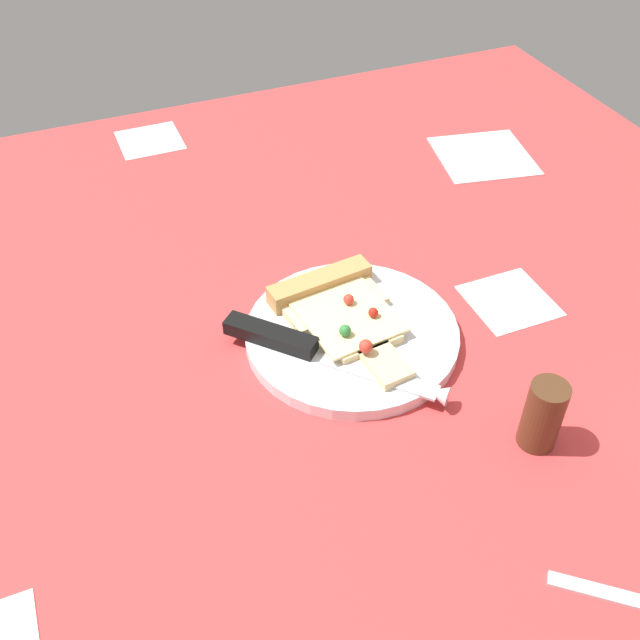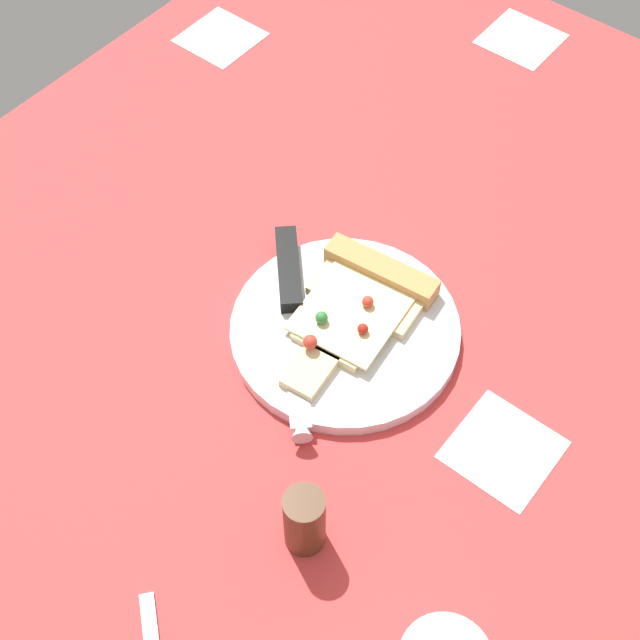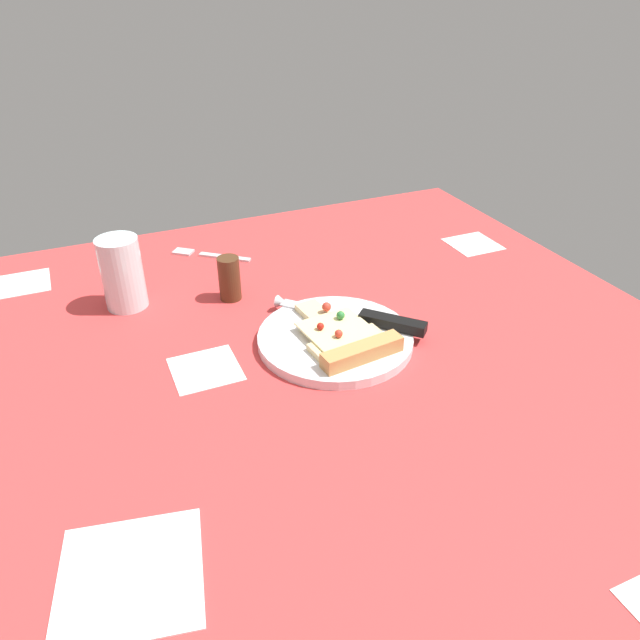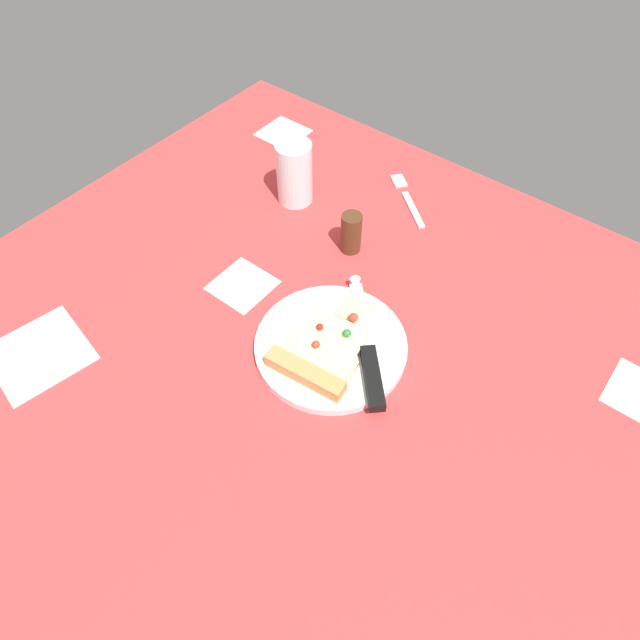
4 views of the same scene
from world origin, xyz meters
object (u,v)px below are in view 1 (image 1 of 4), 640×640
object	(u,v)px
pizza_slice	(340,310)
knife	(311,350)
plate	(352,334)
pepper_shaker	(543,415)
napkin	(484,155)

from	to	relation	value
pizza_slice	knife	size ratio (longest dim) A/B	0.96
plate	pepper_shaker	bearing A→B (deg)	28.47
plate	knife	size ratio (longest dim) A/B	1.19
napkin	pizza_slice	bearing A→B (deg)	-53.41
knife	pepper_shaker	size ratio (longest dim) A/B	2.59
napkin	plate	bearing A→B (deg)	-50.48
pepper_shaker	napkin	xyz separation A→B (cm)	(-46.20, 23.00, -3.45)
plate	pepper_shaker	size ratio (longest dim) A/B	3.09
plate	knife	bearing A→B (deg)	-72.31
pepper_shaker	pizza_slice	bearing A→B (deg)	-153.76
plate	knife	distance (cm)	5.78
plate	pepper_shaker	distance (cm)	21.60
plate	napkin	bearing A→B (deg)	129.52
knife	pepper_shaker	bearing A→B (deg)	89.02
napkin	knife	bearing A→B (deg)	-52.96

